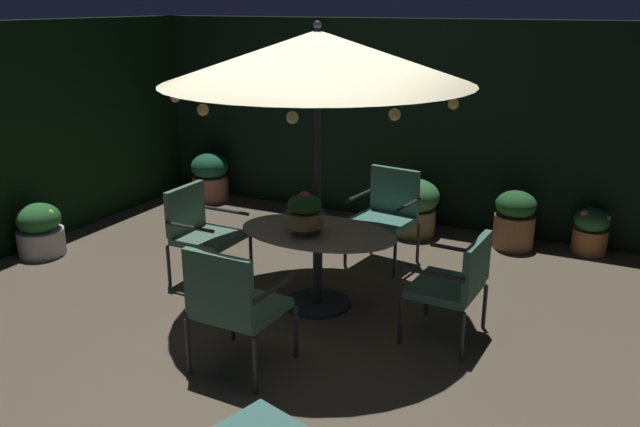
# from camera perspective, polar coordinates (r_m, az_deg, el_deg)

# --- Properties ---
(ground_plane) EXTENTS (7.95, 6.91, 0.02)m
(ground_plane) POSITION_cam_1_polar(r_m,az_deg,el_deg) (6.01, -2.02, -9.37)
(ground_plane) COLOR brown
(hedge_backdrop_rear) EXTENTS (7.95, 0.30, 2.55)m
(hedge_backdrop_rear) POSITION_cam_1_polar(r_m,az_deg,el_deg) (8.53, 8.44, 7.78)
(hedge_backdrop_rear) COLOR black
(hedge_backdrop_rear) RESTS_ON ground_plane
(patio_dining_table) EXTENTS (1.50, 0.98, 0.74)m
(patio_dining_table) POSITION_cam_1_polar(r_m,az_deg,el_deg) (6.09, -0.20, -3.14)
(patio_dining_table) COLOR #2C3031
(patio_dining_table) RESTS_ON ground_plane
(patio_umbrella) EXTENTS (2.69, 2.69, 2.59)m
(patio_umbrella) POSITION_cam_1_polar(r_m,az_deg,el_deg) (5.70, -0.22, 13.36)
(patio_umbrella) COLOR #2A2A35
(patio_umbrella) RESTS_ON ground_plane
(centerpiece_planter) EXTENTS (0.35, 0.35, 0.41)m
(centerpiece_planter) POSITION_cam_1_polar(r_m,az_deg,el_deg) (5.85, -1.34, 0.14)
(centerpiece_planter) COLOR #8A644E
(centerpiece_planter) RESTS_ON patio_dining_table
(patio_chair_north) EXTENTS (0.60, 0.69, 0.92)m
(patio_chair_north) POSITION_cam_1_polar(r_m,az_deg,el_deg) (5.60, 11.74, -5.65)
(patio_chair_north) COLOR #2D2B2E
(patio_chair_north) RESTS_ON ground_plane
(patio_chair_northeast) EXTENTS (0.71, 0.65, 1.02)m
(patio_chair_northeast) POSITION_cam_1_polar(r_m,az_deg,el_deg) (7.16, 5.86, 0.38)
(patio_chair_northeast) COLOR #2B2E32
(patio_chair_northeast) RESTS_ON ground_plane
(patio_chair_east) EXTENTS (0.64, 0.65, 0.97)m
(patio_chair_east) POSITION_cam_1_polar(r_m,az_deg,el_deg) (6.77, -10.31, -1.20)
(patio_chair_east) COLOR #2E2F2F
(patio_chair_east) RESTS_ON ground_plane
(patio_chair_southeast) EXTENTS (0.67, 0.64, 1.04)m
(patio_chair_southeast) POSITION_cam_1_polar(r_m,az_deg,el_deg) (5.02, -7.54, -7.51)
(patio_chair_southeast) COLOR #313233
(patio_chair_southeast) RESTS_ON ground_plane
(potted_plant_left_far) EXTENTS (0.52, 0.52, 0.60)m
(potted_plant_left_far) POSITION_cam_1_polar(r_m,az_deg,el_deg) (8.05, -23.08, -1.32)
(potted_plant_left_far) COLOR beige
(potted_plant_left_far) RESTS_ON ground_plane
(potted_plant_right_near) EXTENTS (0.39, 0.39, 0.53)m
(potted_plant_right_near) POSITION_cam_1_polar(r_m,az_deg,el_deg) (8.08, 22.38, -1.33)
(potted_plant_right_near) COLOR #B0683D
(potted_plant_right_near) RESTS_ON ground_plane
(potted_plant_back_center) EXTENTS (0.53, 0.53, 0.68)m
(potted_plant_back_center) POSITION_cam_1_polar(r_m,az_deg,el_deg) (9.57, -9.48, 3.17)
(potted_plant_back_center) COLOR #A36051
(potted_plant_back_center) RESTS_ON ground_plane
(potted_plant_left_near) EXTENTS (0.47, 0.46, 0.68)m
(potted_plant_left_near) POSITION_cam_1_polar(r_m,az_deg,el_deg) (7.92, 16.49, -0.49)
(potted_plant_left_near) COLOR #A06546
(potted_plant_left_near) RESTS_ON ground_plane
(potted_plant_back_left) EXTENTS (0.59, 0.59, 0.69)m
(potted_plant_back_left) POSITION_cam_1_polar(r_m,az_deg,el_deg) (8.12, 8.20, 0.68)
(potted_plant_back_left) COLOR olive
(potted_plant_back_left) RESTS_ON ground_plane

